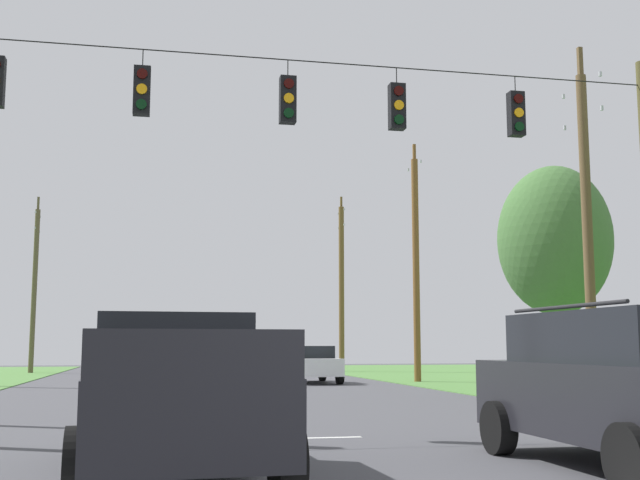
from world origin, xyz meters
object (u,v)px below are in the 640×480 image
Objects in this scene: utility_pole_far_right at (416,265)px; tree_roadside_far_right at (555,240)px; suv_black at (624,384)px; utility_pole_distant_left at (34,285)px; utility_pole_near_left at (341,284)px; pickup_truck at (174,394)px; overhead_signal_span at (273,196)px; distant_car_crossing_white at (310,364)px; utility_pole_mid_right at (587,223)px.

utility_pole_far_right reaches higher than tree_roadside_far_right.
utility_pole_distant_left reaches higher than suv_black.
tree_roadside_far_right is (1.83, -22.52, -0.21)m from utility_pole_near_left.
utility_pole_near_left is 1.05× the size of utility_pole_distant_left.
overhead_signal_span is at bearing 69.49° from pickup_truck.
overhead_signal_span reaches higher than pickup_truck.
tree_roadside_far_right is at bearing -50.64° from utility_pole_distant_left.
utility_pole_near_left is at bearing 82.39° from suv_black.
utility_pole_distant_left is at bearing 108.39° from suv_black.
tree_roadside_far_right is (12.36, 13.56, 3.95)m from pickup_truck.
distant_car_crossing_white is 6.21m from utility_pole_far_right.
pickup_truck is 1.14× the size of suv_black.
tree_roadside_far_right reaches higher than suv_black.
overhead_signal_span is at bearing 122.07° from suv_black.
utility_pole_far_right is 9.19m from tree_roadside_far_right.
utility_pole_distant_left is (-17.71, 28.35, 0.21)m from utility_pole_mid_right.
pickup_truck reaches higher than distant_car_crossing_white.
utility_pole_far_right is at bearing 90.31° from utility_pole_mid_right.
tree_roadside_far_right is at bearing 64.70° from suv_black.
utility_pole_mid_right is 33.42m from utility_pole_distant_left.
suv_black is at bearing -7.19° from pickup_truck.
utility_pole_far_right reaches higher than pickup_truck.
suv_black is at bearing -97.61° from utility_pole_near_left.
distant_car_crossing_white is at bearing -108.67° from utility_pole_near_left.
utility_pole_mid_right is at bearing 22.31° from overhead_signal_span.
utility_pole_mid_right is (4.66, -14.16, 3.93)m from distant_car_crossing_white.
utility_pole_near_left is at bearing 94.65° from tree_roadside_far_right.
overhead_signal_span is 18.61m from distant_car_crossing_white.
pickup_truck is 0.58× the size of utility_pole_mid_right.
utility_pole_distant_left is at bearing 105.56° from overhead_signal_span.
distant_car_crossing_white is at bearing 123.79° from tree_roadside_far_right.
utility_pole_mid_right is at bearing -108.65° from tree_roadside_far_right.
distant_car_crossing_white is at bearing -47.39° from utility_pole_distant_left.
utility_pole_distant_left is at bearing 100.63° from pickup_truck.
suv_black is 0.48× the size of utility_pole_distant_left.
utility_pole_distant_left is at bearing 176.59° from utility_pole_near_left.
suv_black is at bearing -71.61° from utility_pole_distant_left.
utility_pole_far_right is at bearing -39.49° from utility_pole_distant_left.
utility_pole_far_right reaches higher than suv_black.
pickup_truck is 1.25× the size of distant_car_crossing_white.
distant_car_crossing_white is 0.44× the size of utility_pole_distant_left.
utility_pole_distant_left is (-17.63, 14.53, -0.05)m from utility_pole_far_right.
utility_pole_near_left reaches higher than utility_pole_mid_right.
pickup_truck is 37.81m from utility_pole_near_left.
suv_black is at bearing -91.15° from distant_car_crossing_white.
suv_black is 1.10× the size of distant_car_crossing_white.
utility_pole_near_left is (-0.14, 13.49, 0.15)m from utility_pole_far_right.
distant_car_crossing_white is 0.43× the size of utility_pole_far_right.
utility_pole_mid_right is at bearing -71.80° from distant_car_crossing_white.
utility_pole_mid_right is at bearing 39.25° from pickup_truck.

